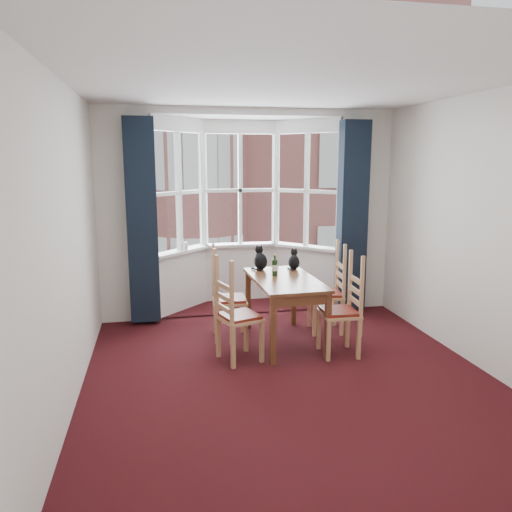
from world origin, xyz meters
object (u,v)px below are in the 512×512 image
object	(u,v)px
chair_right_near	(347,313)
candle_tall	(186,246)
chair_right_far	(333,295)
cat_left	(260,260)
chair_left_far	(222,301)
cat_right	(294,261)
chair_left_near	(232,319)
wine_bottle	(275,266)
dining_table	(285,287)

from	to	relation	value
chair_right_near	candle_tall	size ratio (longest dim) A/B	8.16
chair_right_near	candle_tall	world-z (taller)	candle_tall
chair_right_far	cat_left	bearing A→B (deg)	163.01
cat_left	candle_tall	distance (m)	1.35
chair_left_far	candle_tall	size ratio (longest dim) A/B	8.16
cat_left	cat_right	world-z (taller)	cat_left
chair_left_near	cat_left	bearing A→B (deg)	62.36
chair_right_far	cat_right	size ratio (longest dim) A/B	3.44
cat_right	candle_tall	size ratio (longest dim) A/B	2.37
chair_right_far	cat_right	bearing A→B (deg)	157.52
wine_bottle	cat_right	bearing A→B (deg)	44.31
chair_left_far	cat_left	world-z (taller)	cat_left
cat_left	candle_tall	size ratio (longest dim) A/B	2.75
chair_right_far	cat_left	size ratio (longest dim) A/B	2.96
cat_right	wine_bottle	size ratio (longest dim) A/B	1.03
dining_table	chair_left_near	bearing A→B (deg)	-147.26
cat_left	wine_bottle	bearing A→B (deg)	-76.94
chair_left_far	chair_left_near	bearing A→B (deg)	-89.04
cat_right	candle_tall	xyz separation A→B (m)	(-1.28, 1.11, 0.05)
chair_left_near	wine_bottle	size ratio (longest dim) A/B	3.56
cat_right	candle_tall	distance (m)	1.69
cat_right	wine_bottle	xyz separation A→B (m)	(-0.32, -0.31, 0.01)
wine_bottle	chair_left_far	bearing A→B (deg)	167.99
chair_right_near	wine_bottle	bearing A→B (deg)	137.38
chair_left_near	chair_left_far	world-z (taller)	same
chair_right_far	wine_bottle	world-z (taller)	wine_bottle
chair_right_far	wine_bottle	xyz separation A→B (m)	(-0.78, -0.13, 0.42)
chair_left_far	candle_tall	world-z (taller)	candle_tall
cat_left	candle_tall	xyz separation A→B (m)	(-0.87, 1.03, 0.03)
chair_left_near	chair_right_near	bearing A→B (deg)	-1.44
cat_right	wine_bottle	bearing A→B (deg)	-135.69
chair_left_far	wine_bottle	distance (m)	0.76
chair_left_near	cat_left	xyz separation A→B (m)	(0.51, 0.98, 0.42)
chair_right_near	cat_right	bearing A→B (deg)	110.60
wine_bottle	chair_right_far	bearing A→B (deg)	9.18
dining_table	chair_right_far	world-z (taller)	chair_right_far
chair_left_near	chair_right_far	world-z (taller)	same
chair_left_far	wine_bottle	xyz separation A→B (m)	(0.61, -0.13, 0.42)
dining_table	candle_tall	distance (m)	1.90
chair_left_near	candle_tall	bearing A→B (deg)	99.97
dining_table	candle_tall	xyz separation A→B (m)	(-1.04, 1.57, 0.25)
chair_right_near	cat_right	xyz separation A→B (m)	(-0.35, 0.93, 0.41)
chair_left_far	chair_right_near	distance (m)	1.49
wine_bottle	candle_tall	world-z (taller)	wine_bottle
chair_left_far	cat_right	world-z (taller)	cat_right
cat_right	wine_bottle	distance (m)	0.45
candle_tall	wine_bottle	bearing A→B (deg)	-56.11
cat_left	cat_right	size ratio (longest dim) A/B	1.16
wine_bottle	candle_tall	size ratio (longest dim) A/B	2.30
dining_table	candle_tall	world-z (taller)	candle_tall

